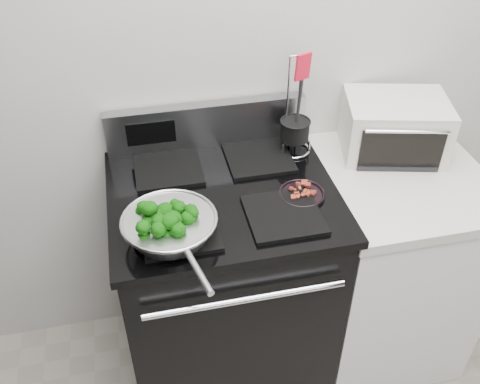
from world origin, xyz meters
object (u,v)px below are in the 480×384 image
object	(u,v)px
gas_range	(225,282)
toaster_oven	(394,127)
utensil_holder	(294,135)
bacon_plate	(302,192)
skillet	(170,226)

from	to	relation	value
gas_range	toaster_oven	xyz separation A→B (m)	(0.70, 0.15, 0.54)
gas_range	utensil_holder	bearing A→B (deg)	31.33
bacon_plate	toaster_oven	xyz separation A→B (m)	(0.44, 0.24, 0.06)
gas_range	skillet	xyz separation A→B (m)	(-0.20, -0.20, 0.51)
toaster_oven	gas_range	bearing A→B (deg)	-153.72
gas_range	utensil_holder	distance (m)	0.65
skillet	utensil_holder	bearing A→B (deg)	23.68
skillet	toaster_oven	bearing A→B (deg)	8.02
bacon_plate	toaster_oven	world-z (taller)	toaster_oven
toaster_oven	skillet	bearing A→B (deg)	-144.95
skillet	utensil_holder	world-z (taller)	utensil_holder
skillet	gas_range	bearing A→B (deg)	30.97
bacon_plate	skillet	bearing A→B (deg)	-166.19
skillet	bacon_plate	size ratio (longest dim) A/B	2.94
skillet	bacon_plate	world-z (taller)	skillet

